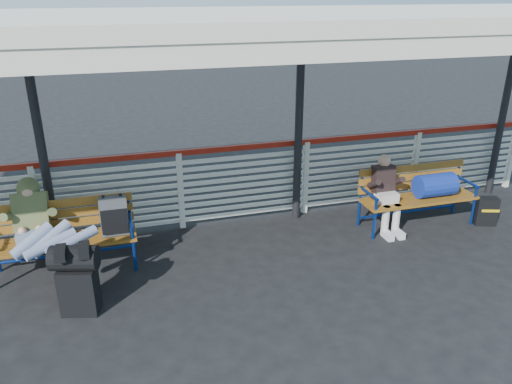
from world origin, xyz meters
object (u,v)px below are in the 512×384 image
object	(u,v)px
companion_person	(386,193)
bench_left	(80,225)
luggage_stack	(77,277)
suitcase_side	(486,211)
bench_right	(426,188)
traveler_man	(46,234)

from	to	relation	value
companion_person	bench_left	bearing A→B (deg)	178.51
luggage_stack	suitcase_side	world-z (taller)	luggage_stack
bench_right	traveler_man	world-z (taller)	traveler_man
bench_right	companion_person	size ratio (longest dim) A/B	1.57
luggage_stack	suitcase_side	distance (m)	5.99
bench_right	traveler_man	xyz separation A→B (m)	(-5.38, -0.23, 0.11)
bench_right	suitcase_side	bearing A→B (deg)	-18.22
suitcase_side	traveler_man	bearing A→B (deg)	-162.85
bench_right	suitcase_side	size ratio (longest dim) A/B	4.05
bench_right	traveler_man	bearing A→B (deg)	-177.51
luggage_stack	suitcase_side	size ratio (longest dim) A/B	1.89
bench_left	bench_right	xyz separation A→B (m)	(5.01, -0.11, -0.00)
bench_right	companion_person	xyz separation A→B (m)	(-0.68, -0.00, -0.00)
traveler_man	companion_person	size ratio (longest dim) A/B	1.43
bench_right	bench_left	bearing A→B (deg)	178.76
suitcase_side	bench_right	bearing A→B (deg)	179.55
bench_left	bench_right	size ratio (longest dim) A/B	1.00
luggage_stack	bench_left	world-z (taller)	bench_left
bench_left	traveler_man	bearing A→B (deg)	-137.14
bench_left	bench_right	bearing A→B (deg)	-1.24
bench_right	companion_person	distance (m)	0.68
traveler_man	suitcase_side	xyz separation A→B (m)	(6.30, -0.07, -0.49)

